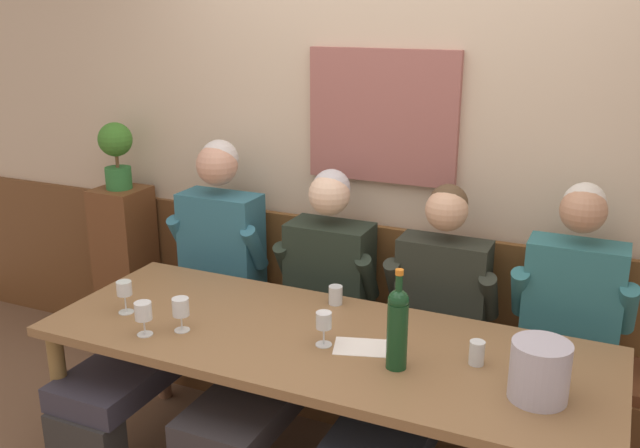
{
  "coord_description": "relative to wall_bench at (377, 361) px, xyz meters",
  "views": [
    {
      "loc": [
        1.03,
        -2.16,
        2.01
      ],
      "look_at": [
        -0.15,
        0.44,
        1.1
      ],
      "focal_mm": 38.85,
      "sensor_mm": 36.0,
      "label": 1
    }
  ],
  "objects": [
    {
      "name": "wood_wainscot_panel",
      "position": [
        0.0,
        0.21,
        0.18
      ],
      "size": [
        6.8,
        0.03,
        0.92
      ],
      "primitive_type": "cube",
      "color": "brown",
      "rests_on": "ground"
    },
    {
      "name": "potted_plant",
      "position": [
        -1.6,
        0.03,
        0.95
      ],
      "size": [
        0.19,
        0.19,
        0.38
      ],
      "color": "#2B6E33",
      "rests_on": "corner_pedestal"
    },
    {
      "name": "wine_glass_mid_right",
      "position": [
        -0.54,
        -0.88,
        0.55
      ],
      "size": [
        0.07,
        0.07,
        0.14
      ],
      "color": "silver",
      "rests_on": "dining_table"
    },
    {
      "name": "water_tumbler_left",
      "position": [
        -0.08,
        -0.37,
        0.5
      ],
      "size": [
        0.06,
        0.06,
        0.08
      ],
      "primitive_type": "cylinder",
      "color": "silver",
      "rests_on": "dining_table"
    },
    {
      "name": "person_right_seat",
      "position": [
        0.89,
        -0.38,
        0.34
      ],
      "size": [
        0.51,
        1.28,
        1.31
      ],
      "color": "#313241",
      "rests_on": "ground"
    },
    {
      "name": "person_left_seat",
      "position": [
        -0.26,
        -0.37,
        0.33
      ],
      "size": [
        0.52,
        1.29,
        1.25
      ],
      "color": "#2B2A2F",
      "rests_on": "ground"
    },
    {
      "name": "person_center_left_seat",
      "position": [
        0.32,
        -0.4,
        0.31
      ],
      "size": [
        0.52,
        1.28,
        1.24
      ],
      "color": "#35253C",
      "rests_on": "ground"
    },
    {
      "name": "wine_glass_center_rear",
      "position": [
        -0.87,
        -0.83,
        0.56
      ],
      "size": [
        0.07,
        0.07,
        0.14
      ],
      "color": "silver",
      "rests_on": "dining_table"
    },
    {
      "name": "tasting_sheet_left_guest",
      "position": [
        0.18,
        -0.71,
        0.46
      ],
      "size": [
        0.24,
        0.2,
        0.0
      ],
      "primitive_type": "cube",
      "rotation": [
        0.0,
        0.0,
        0.29
      ],
      "color": "white",
      "rests_on": "dining_table"
    },
    {
      "name": "wine_bottle_green_tall",
      "position": [
        0.35,
        -0.8,
        0.62
      ],
      "size": [
        0.08,
        0.08,
        0.39
      ],
      "color": "#143D1E",
      "rests_on": "dining_table"
    },
    {
      "name": "wine_glass_near_bucket",
      "position": [
        -0.66,
        -0.97,
        0.55
      ],
      "size": [
        0.07,
        0.07,
        0.14
      ],
      "color": "silver",
      "rests_on": "dining_table"
    },
    {
      "name": "water_tumbler_center",
      "position": [
        0.61,
        -0.66,
        0.5
      ],
      "size": [
        0.06,
        0.06,
        0.09
      ],
      "primitive_type": "cylinder",
      "color": "silver",
      "rests_on": "dining_table"
    },
    {
      "name": "room_wall_back",
      "position": [
        -0.0,
        0.26,
        1.12
      ],
      "size": [
        6.8,
        0.12,
        2.8
      ],
      "color": "#C7B298",
      "rests_on": "ground"
    },
    {
      "name": "wall_bench",
      "position": [
        0.0,
        0.0,
        0.0
      ],
      "size": [
        2.6,
        0.42,
        0.94
      ],
      "color": "brown",
      "rests_on": "ground"
    },
    {
      "name": "wine_glass_mid_left",
      "position": [
        0.04,
        -0.75,
        0.55
      ],
      "size": [
        0.07,
        0.07,
        0.14
      ],
      "color": "silver",
      "rests_on": "dining_table"
    },
    {
      "name": "ice_bucket",
      "position": [
        0.85,
        -0.81,
        0.56
      ],
      "size": [
        0.2,
        0.2,
        0.21
      ],
      "primitive_type": "cylinder",
      "color": "#B2B0C3",
      "rests_on": "dining_table"
    },
    {
      "name": "dining_table",
      "position": [
        0.0,
        -0.7,
        0.38
      ],
      "size": [
        2.3,
        0.84,
        0.74
      ],
      "color": "olive",
      "rests_on": "ground"
    },
    {
      "name": "corner_pedestal",
      "position": [
        -1.6,
        0.03,
        0.22
      ],
      "size": [
        0.28,
        0.28,
        1.01
      ],
      "primitive_type": "cube",
      "color": "brown",
      "rests_on": "ground"
    },
    {
      "name": "person_center_right_seat",
      "position": [
        -0.89,
        -0.35,
        0.37
      ],
      "size": [
        0.53,
        1.29,
        1.35
      ],
      "color": "#2F2F2E",
      "rests_on": "ground"
    }
  ]
}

